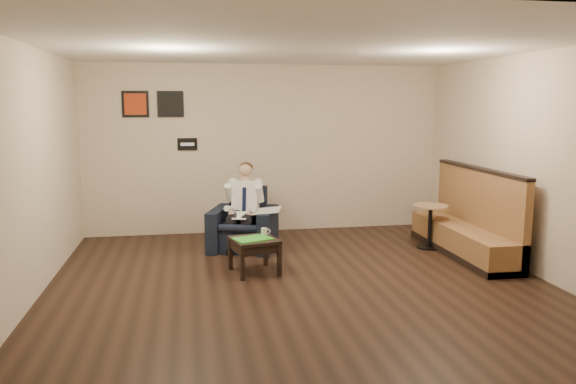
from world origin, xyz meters
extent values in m
plane|color=black|center=(0.00, 0.00, 0.00)|extent=(6.00, 6.00, 0.00)
cube|color=beige|center=(0.00, 3.00, 1.40)|extent=(6.00, 0.02, 2.80)
cube|color=beige|center=(0.00, -3.00, 1.40)|extent=(6.00, 0.02, 2.80)
cube|color=beige|center=(-3.00, 0.00, 1.40)|extent=(0.02, 6.00, 2.80)
cube|color=beige|center=(3.00, 0.00, 1.40)|extent=(0.02, 6.00, 2.80)
cube|color=white|center=(0.00, 0.00, 2.80)|extent=(6.00, 6.00, 0.02)
cube|color=black|center=(-1.30, 2.98, 1.50)|extent=(0.32, 0.02, 0.20)
cube|color=#B73716|center=(-2.10, 2.98, 2.15)|extent=(0.42, 0.03, 0.42)
cube|color=black|center=(-1.55, 2.98, 2.15)|extent=(0.42, 0.03, 0.42)
cube|color=black|center=(-0.51, 1.83, 0.45)|extent=(1.17, 1.17, 0.90)
cube|color=white|center=(-0.58, 1.63, 0.55)|extent=(0.27, 0.33, 0.01)
cube|color=silver|center=(-0.18, 1.63, 0.61)|extent=(0.50, 0.57, 0.01)
cube|color=black|center=(-0.49, 0.60, 0.23)|extent=(0.66, 0.66, 0.45)
cube|color=green|center=(-0.52, 0.57, 0.46)|extent=(0.54, 0.46, 0.01)
cylinder|color=white|center=(-0.34, 0.76, 0.50)|extent=(0.10, 0.10, 0.10)
cube|color=black|center=(-0.48, 0.77, 0.46)|extent=(0.14, 0.08, 0.01)
cube|color=brown|center=(2.59, 0.98, 0.62)|extent=(0.57, 2.41, 1.23)
cylinder|color=#A87E5B|center=(2.27, 1.40, 0.33)|extent=(0.63, 0.63, 0.66)
camera|label=1|loc=(-1.30, -6.36, 2.16)|focal=35.00mm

